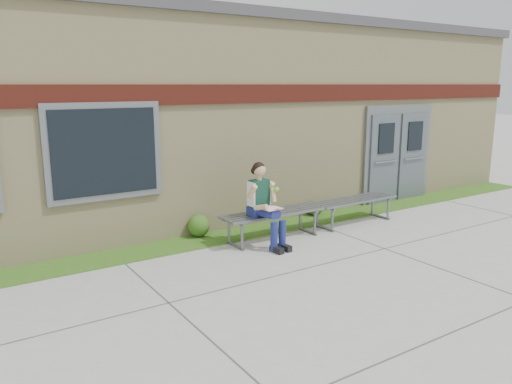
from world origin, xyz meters
TOP-DOWN VIEW (x-y plane):
  - ground at (0.00, 0.00)m, footprint 80.00×80.00m
  - grass_strip at (0.00, 2.60)m, footprint 16.00×0.80m
  - school_building at (-0.00, 5.99)m, footprint 16.20×6.22m
  - bench_left at (-0.30, 2.00)m, footprint 2.00×0.56m
  - bench_right at (1.70, 2.00)m, footprint 1.97×0.58m
  - girl at (-0.64, 1.78)m, footprint 0.53×0.87m
  - shrub_mid at (-1.39, 2.85)m, footprint 0.41×0.41m
  - shrub_east at (1.39, 2.85)m, footprint 0.32×0.32m

SIDE VIEW (x-z plane):
  - ground at x=0.00m, z-range 0.00..0.00m
  - grass_strip at x=0.00m, z-range 0.00..0.02m
  - shrub_east at x=1.39m, z-range 0.02..0.34m
  - shrub_mid at x=-1.39m, z-range 0.02..0.43m
  - bench_right at x=1.70m, z-range 0.14..0.65m
  - bench_left at x=-0.30m, z-range 0.14..0.66m
  - girl at x=-0.64m, z-range 0.04..1.51m
  - school_building at x=0.00m, z-range 0.00..4.20m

